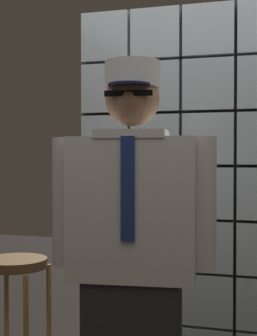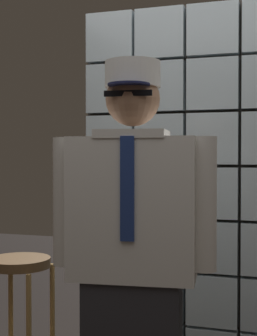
# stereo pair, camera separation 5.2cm
# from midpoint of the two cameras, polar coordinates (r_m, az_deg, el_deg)

# --- Properties ---
(glass_block_wall) EXTENTS (1.67, 0.10, 2.33)m
(glass_block_wall) POSITION_cam_midpoint_polar(r_m,az_deg,el_deg) (3.12, 8.56, -2.77)
(glass_block_wall) COLOR silver
(glass_block_wall) RESTS_ON ground
(standing_person) EXTENTS (0.71, 0.33, 1.76)m
(standing_person) POSITION_cam_midpoint_polar(r_m,az_deg,el_deg) (2.16, -0.25, -10.61)
(standing_person) COLOR #28282D
(standing_person) RESTS_ON ground
(bar_stool) EXTENTS (0.34, 0.34, 0.81)m
(bar_stool) POSITION_cam_midpoint_polar(r_m,az_deg,el_deg) (2.87, -13.19, -14.07)
(bar_stool) COLOR brown
(bar_stool) RESTS_ON ground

